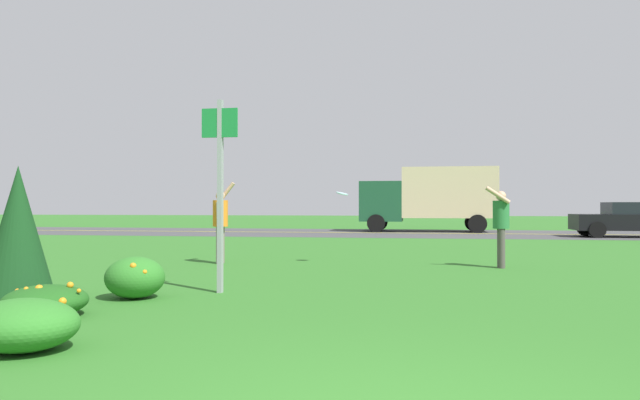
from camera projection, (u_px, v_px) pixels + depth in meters
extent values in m
plane|color=#2D6B23|center=(417.00, 255.00, 15.56)|extent=(120.00, 120.00, 0.00)
cube|color=#424244|center=(419.00, 233.00, 27.84)|extent=(120.00, 8.67, 0.01)
cube|color=yellow|center=(419.00, 233.00, 27.84)|extent=(120.00, 0.16, 0.00)
ellipsoid|color=#2D7526|center=(22.00, 325.00, 5.34)|extent=(1.01, 0.91, 0.47)
sphere|color=orange|center=(20.00, 308.00, 5.64)|extent=(0.07, 0.07, 0.07)
sphere|color=orange|center=(63.00, 301.00, 5.70)|extent=(0.07, 0.07, 0.07)
sphere|color=orange|center=(0.00, 310.00, 5.45)|extent=(0.06, 0.06, 0.06)
sphere|color=orange|center=(6.00, 321.00, 5.19)|extent=(0.06, 0.06, 0.06)
sphere|color=orange|center=(11.00, 322.00, 5.18)|extent=(0.05, 0.05, 0.05)
ellipsoid|color=#1E5619|center=(45.00, 301.00, 6.97)|extent=(0.96, 1.01, 0.38)
sphere|color=orange|center=(17.00, 291.00, 7.08)|extent=(0.05, 0.05, 0.05)
sphere|color=orange|center=(44.00, 290.00, 6.85)|extent=(0.05, 0.05, 0.05)
sphere|color=orange|center=(67.00, 296.00, 6.89)|extent=(0.06, 0.06, 0.06)
sphere|color=orange|center=(39.00, 289.00, 6.84)|extent=(0.09, 0.09, 0.09)
sphere|color=orange|center=(79.00, 291.00, 6.90)|extent=(0.05, 0.05, 0.05)
sphere|color=orange|center=(26.00, 289.00, 6.82)|extent=(0.05, 0.05, 0.05)
sphere|color=orange|center=(70.00, 285.00, 7.03)|extent=(0.08, 0.08, 0.08)
ellipsoid|color=#2D7526|center=(135.00, 278.00, 8.37)|extent=(0.83, 0.83, 0.59)
sphere|color=orange|center=(133.00, 266.00, 8.09)|extent=(0.09, 0.09, 0.09)
sphere|color=orange|center=(145.00, 272.00, 8.08)|extent=(0.06, 0.06, 0.06)
sphere|color=orange|center=(137.00, 268.00, 8.27)|extent=(0.05, 0.05, 0.05)
sphere|color=orange|center=(123.00, 265.00, 8.22)|extent=(0.05, 0.05, 0.05)
sphere|color=orange|center=(135.00, 266.00, 8.55)|extent=(0.07, 0.07, 0.07)
cube|color=#93969B|center=(220.00, 196.00, 8.94)|extent=(0.07, 0.10, 2.92)
cube|color=#197F38|center=(220.00, 123.00, 8.92)|extent=(0.56, 0.03, 0.44)
cone|color=#143D19|center=(18.00, 235.00, 7.93)|extent=(0.99, 0.99, 1.86)
cylinder|color=orange|center=(220.00, 213.00, 13.42)|extent=(0.34, 0.34, 0.60)
sphere|color=tan|center=(220.00, 196.00, 13.42)|extent=(0.21, 0.21, 0.21)
cylinder|color=#726B5B|center=(222.00, 245.00, 13.49)|extent=(0.14, 0.14, 0.84)
cylinder|color=#726B5B|center=(219.00, 245.00, 13.33)|extent=(0.14, 0.14, 0.84)
cylinder|color=tan|center=(226.00, 193.00, 13.61)|extent=(0.42, 0.10, 0.49)
cylinder|color=tan|center=(218.00, 214.00, 13.22)|extent=(0.11, 0.09, 0.56)
cylinder|color=#287038|center=(501.00, 215.00, 12.47)|extent=(0.34, 0.34, 0.59)
sphere|color=tan|center=(501.00, 196.00, 12.47)|extent=(0.21, 0.21, 0.21)
cylinder|color=#4C4742|center=(502.00, 248.00, 12.38)|extent=(0.14, 0.14, 0.83)
cylinder|color=#4C4742|center=(501.00, 248.00, 12.55)|extent=(0.14, 0.14, 0.83)
cylinder|color=tan|center=(498.00, 195.00, 12.29)|extent=(0.51, 0.10, 0.38)
cylinder|color=tan|center=(499.00, 215.00, 12.67)|extent=(0.11, 0.09, 0.56)
cylinder|color=#ADD6E5|center=(342.00, 193.00, 13.29)|extent=(0.28, 0.28, 0.10)
torus|color=#ADD6E5|center=(342.00, 194.00, 13.29)|extent=(0.28, 0.28, 0.10)
cube|color=black|center=(631.00, 222.00, 24.46)|extent=(4.50, 1.82, 0.66)
cube|color=black|center=(633.00, 208.00, 24.45)|extent=(2.10, 1.64, 0.52)
cylinder|color=black|center=(597.00, 230.00, 23.84)|extent=(0.66, 0.22, 0.66)
cylinder|color=black|center=(585.00, 228.00, 25.60)|extent=(0.66, 0.22, 0.66)
cube|color=#194C2D|center=(382.00, 201.00, 30.09)|extent=(2.10, 2.30, 2.00)
cube|color=#CCBC8C|center=(449.00, 193.00, 29.53)|extent=(4.60, 2.30, 2.50)
cylinder|color=black|center=(376.00, 223.00, 29.03)|extent=(0.88, 0.26, 0.88)
cylinder|color=black|center=(379.00, 222.00, 31.20)|extent=(0.88, 0.26, 0.88)
cylinder|color=black|center=(477.00, 224.00, 28.21)|extent=(0.88, 0.26, 0.88)
cylinder|color=black|center=(473.00, 222.00, 30.38)|extent=(0.88, 0.26, 0.88)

